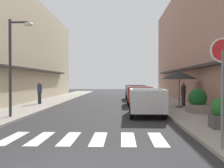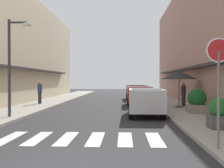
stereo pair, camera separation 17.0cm
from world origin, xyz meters
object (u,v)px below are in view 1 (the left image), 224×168
street_lamp (14,56)px  pedestrian_walking_far (40,92)px  parked_car_far (135,90)px  round_street_sign (222,64)px  cafe_umbrella (179,75)px  parked_car_near (146,99)px  planter_midblock (198,101)px  pedestrian_walking_near (183,94)px  parked_car_mid (139,93)px  planter_corner (221,113)px

street_lamp → pedestrian_walking_far: size_ratio=2.78×
parked_car_far → round_street_sign: round_street_sign is taller
cafe_umbrella → parked_car_far: bearing=105.5°
parked_car_near → cafe_umbrella: (2.51, 3.72, 1.33)m
round_street_sign → planter_midblock: round_street_sign is taller
parked_car_near → planter_midblock: bearing=10.9°
parked_car_near → parked_car_far: size_ratio=0.92×
round_street_sign → pedestrian_walking_near: size_ratio=1.80×
parked_car_near → pedestrian_walking_near: bearing=57.5°
planter_midblock → parked_car_mid: bearing=116.1°
pedestrian_walking_far → round_street_sign: bearing=84.8°
parked_car_mid → street_lamp: street_lamp is taller
round_street_sign → pedestrian_walking_far: size_ratio=1.68×
planter_corner → parked_car_near: bearing=118.3°
planter_corner → planter_midblock: size_ratio=0.87×
planter_corner → pedestrian_walking_far: size_ratio=0.67×
round_street_sign → cafe_umbrella: round_street_sign is taller
planter_midblock → parked_car_far: bearing=103.2°
parked_car_far → planter_corner: bearing=-82.1°
pedestrian_walking_far → parked_car_far: bearing=-177.0°
planter_corner → parked_car_far: bearing=97.9°
street_lamp → parked_car_near: bearing=12.3°
parked_car_mid → pedestrian_walking_near: bearing=-28.8°
parked_car_near → pedestrian_walking_near: 5.62m
parked_car_far → planter_midblock: size_ratio=3.33×
cafe_umbrella → pedestrian_walking_far: (-10.13, 2.34, -1.23)m
parked_car_mid → planter_corner: (2.39, -10.85, -0.24)m
round_street_sign → planter_midblock: bearing=79.1°
planter_midblock → pedestrian_walking_far: bearing=152.3°
round_street_sign → planter_corner: (1.09, 3.12, -1.65)m
planter_corner → pedestrian_walking_near: size_ratio=0.71×
street_lamp → pedestrian_walking_far: street_lamp is taller
planter_midblock → round_street_sign: bearing=-100.9°
parked_car_near → pedestrian_walking_near: pedestrian_walking_near is taller
parked_car_far → planter_corner: (2.39, -17.22, -0.24)m
planter_corner → cafe_umbrella: bearing=89.2°
parked_car_mid → parked_car_far: same height
parked_car_far → cafe_umbrella: cafe_umbrella is taller
parked_car_near → round_street_sign: 7.80m
planter_corner → planter_midblock: bearing=84.6°
street_lamp → parked_car_far: bearing=65.1°
cafe_umbrella → round_street_sign: bearing=-96.1°
street_lamp → pedestrian_walking_near: bearing=32.7°
parked_car_far → cafe_umbrella: (2.51, -9.05, 1.33)m
parked_car_near → pedestrian_walking_far: bearing=141.5°
parked_car_far → street_lamp: 15.83m
street_lamp → planter_midblock: (9.48, 1.99, -2.34)m
round_street_sign → street_lamp: street_lamp is taller
parked_car_mid → street_lamp: size_ratio=0.84×
parked_car_far → street_lamp: bearing=-114.9°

